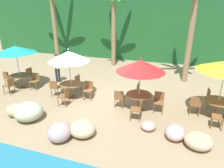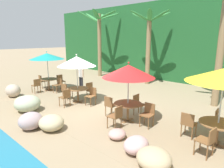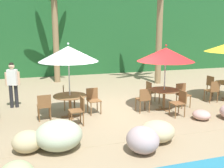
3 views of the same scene
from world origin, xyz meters
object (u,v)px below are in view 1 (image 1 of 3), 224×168
(chair_teal_left, at_px, (8,77))
(chair_red_inland, at_px, (140,91))
(chair_red_left, at_px, (119,97))
(chair_yellow_inland, at_px, (211,97))
(chair_white_seaward, at_px, (88,89))
(chair_white_left, at_px, (55,87))
(umbrella_teal, at_px, (15,49))
(chair_white_inland, at_px, (79,82))
(umbrella_red, at_px, (141,66))
(chair_yellow_left, at_px, (195,104))
(dining_table_white, at_px, (71,86))
(dining_table_red, at_px, (139,97))
(dining_table_teal, at_px, (20,77))
(chair_teal_seaward, at_px, (35,80))
(dining_table_yellow, at_px, (218,104))
(palm_tree_nearest, at_px, (53,12))
(chair_teal_right, at_px, (10,85))
(chair_red_seaward, at_px, (159,100))
(chair_yellow_right, at_px, (221,116))
(palm_tree_third, at_px, (194,10))
(umbrella_white, at_px, (69,56))
(palm_tree_second, at_px, (114,18))
(chair_red_right, at_px, (138,108))
(chair_teal_inland, at_px, (31,74))
(chair_white_right, at_px, (65,95))
(waiter_in_white, at_px, (57,66))

(chair_teal_left, relative_size, chair_red_inland, 1.00)
(chair_red_left, bearing_deg, chair_yellow_inland, 19.17)
(chair_white_seaward, relative_size, chair_white_left, 1.00)
(umbrella_teal, xyz_separation_m, chair_white_inland, (3.30, 0.58, -1.64))
(umbrella_red, relative_size, chair_yellow_left, 2.71)
(chair_white_seaward, height_order, chair_yellow_inland, same)
(dining_table_white, distance_m, dining_table_red, 3.39)
(dining_table_teal, relative_size, chair_white_seaward, 1.26)
(chair_teal_left, relative_size, chair_white_inland, 1.00)
(chair_teal_left, relative_size, chair_yellow_left, 1.00)
(chair_teal_seaward, relative_size, dining_table_yellow, 0.79)
(chair_teal_seaward, bearing_deg, dining_table_teal, -170.43)
(umbrella_red, distance_m, palm_tree_nearest, 10.29)
(chair_teal_right, relative_size, chair_red_seaward, 1.00)
(dining_table_yellow, distance_m, chair_yellow_right, 0.86)
(chair_teal_right, distance_m, palm_tree_third, 10.42)
(umbrella_white, xyz_separation_m, dining_table_yellow, (6.53, 0.20, -1.50))
(chair_white_inland, bearing_deg, dining_table_yellow, -5.70)
(chair_white_inland, distance_m, chair_yellow_inland, 6.37)
(palm_tree_second, distance_m, palm_tree_third, 5.51)
(chair_white_inland, relative_size, chair_yellow_right, 1.00)
(chair_red_seaward, height_order, palm_tree_second, palm_tree_second)
(chair_teal_left, bearing_deg, chair_red_right, -9.48)
(chair_teal_left, relative_size, palm_tree_third, 0.15)
(chair_teal_seaward, xyz_separation_m, dining_table_yellow, (8.98, -0.21, 0.10))
(umbrella_white, distance_m, chair_white_inland, 1.81)
(chair_red_inland, relative_size, chair_red_left, 1.00)
(chair_white_left, bearing_deg, chair_red_left, -2.65)
(palm_tree_third, bearing_deg, umbrella_white, -141.88)
(umbrella_teal, relative_size, chair_white_seaward, 2.82)
(chair_teal_inland, xyz_separation_m, chair_red_seaward, (7.52, -1.16, 0.00))
(chair_white_inland, bearing_deg, chair_white_right, -85.30)
(umbrella_white, height_order, chair_yellow_inland, umbrella_white)
(waiter_in_white, bearing_deg, palm_tree_nearest, 122.76)
(dining_table_teal, distance_m, chair_red_left, 5.86)
(palm_tree_second, bearing_deg, chair_red_right, -65.14)
(dining_table_white, distance_m, chair_white_left, 0.86)
(chair_red_inland, bearing_deg, chair_red_seaward, -36.75)
(chair_white_seaward, height_order, waiter_in_white, waiter_in_white)
(chair_yellow_right, distance_m, palm_tree_nearest, 13.41)
(chair_white_seaward, distance_m, chair_red_seaward, 3.40)
(chair_yellow_left, relative_size, palm_tree_nearest, 0.16)
(umbrella_red, relative_size, chair_red_right, 2.71)
(chair_yellow_inland, relative_size, palm_tree_second, 0.17)
(chair_teal_seaward, xyz_separation_m, palm_tree_nearest, (-2.18, 5.62, 3.26))
(umbrella_white, bearing_deg, dining_table_yellow, 1.78)
(chair_red_right, bearing_deg, umbrella_white, 163.89)
(chair_white_inland, xyz_separation_m, chair_yellow_right, (6.52, -1.51, 0.00))
(palm_tree_second, bearing_deg, chair_yellow_left, -47.81)
(palm_tree_nearest, bearing_deg, waiter_in_white, -57.24)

